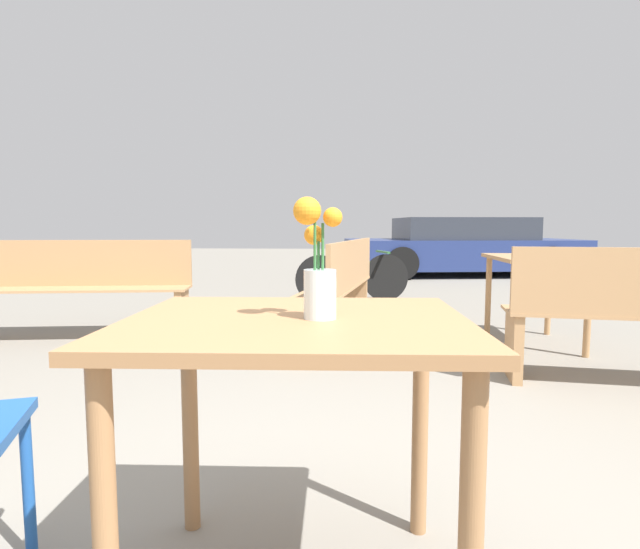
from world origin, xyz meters
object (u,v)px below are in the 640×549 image
bench_middle (78,284)px  table_back (534,271)px  bicycle (353,277)px  flower_vase (318,272)px  bench_near (342,284)px  parked_car (461,247)px  table_front (297,365)px

bench_middle → table_back: (3.83, 0.02, 0.13)m
table_back → bicycle: 2.65m
flower_vase → bench_near: bearing=89.7°
bench_middle → parked_car: size_ratio=0.41×
bench_near → parked_car: parked_car is taller
table_front → parked_car: size_ratio=0.19×
table_back → bicycle: size_ratio=0.64×
bench_near → table_back: 1.58m
bench_near → table_back: size_ratio=2.09×
table_front → table_back: 3.34m
table_front → table_back: bearing=60.7°
table_front → table_back: table_front is taller
flower_vase → bench_middle: size_ratio=0.15×
parked_car → table_back: bearing=-96.9°
bench_near → bicycle: 2.06m
bicycle → bench_near: bearing=-93.1°
table_front → bicycle: table_front is taller
parked_car → flower_vase: bearing=-104.6°
table_front → parked_car: bearing=75.1°
bench_middle → parked_car: 7.47m
bicycle → bench_middle: bearing=-137.0°
flower_vase → bench_middle: 3.70m
flower_vase → table_back: bearing=61.6°
table_front → bicycle: (0.18, 5.12, -0.30)m
bench_near → bicycle: bearing=86.9°
bench_near → bench_middle: 2.28m
flower_vase → bicycle: 5.16m
flower_vase → bench_near: 3.10m
bench_near → parked_car: bearing=68.4°
table_front → table_back: size_ratio=0.95×
table_front → bicycle: size_ratio=0.60×
flower_vase → table_front: bearing=169.1°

